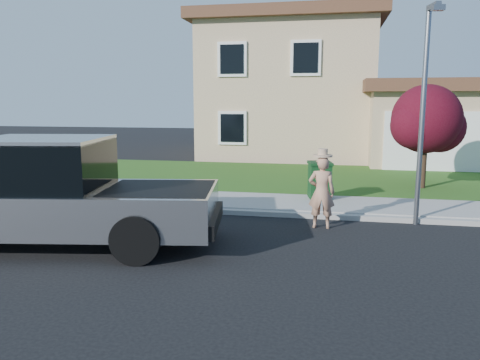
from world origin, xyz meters
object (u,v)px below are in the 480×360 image
street_lamp (424,104)px  ornamental_tree (427,122)px  trash_bin (320,180)px  pickup_truck (51,196)px  woman (322,191)px

street_lamp → ornamental_tree: bearing=67.3°
trash_bin → street_lamp: street_lamp is taller
pickup_truck → woman: pickup_truck is taller
ornamental_tree → street_lamp: street_lamp is taller
pickup_truck → trash_bin: size_ratio=6.62×
woman → ornamental_tree: size_ratio=0.55×
woman → street_lamp: size_ratio=0.37×
pickup_truck → trash_bin: pickup_truck is taller
pickup_truck → ornamental_tree: size_ratio=2.08×
trash_bin → street_lamp: bearing=-51.2°
pickup_truck → woman: (5.06, 2.29, -0.14)m
pickup_truck → street_lamp: size_ratio=1.39×
trash_bin → woman: bearing=-98.6°
woman → trash_bin: 2.54m
woman → street_lamp: (2.13, 0.64, 1.88)m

